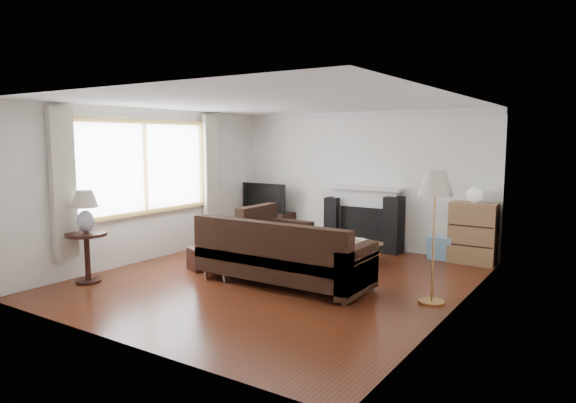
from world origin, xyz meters
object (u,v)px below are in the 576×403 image
Objects in this scene: coffee_table at (348,251)px; side_table at (87,257)px; sectional_sofa at (283,254)px; floor_lamp at (434,238)px; tv_stand at (267,225)px; bookshelf at (473,233)px.

side_table is at bearing -112.65° from coffee_table.
sectional_sofa is 2.06m from floor_lamp.
side_table reaches higher than coffee_table.
sectional_sofa is (2.13, -2.61, 0.16)m from tv_stand.
sectional_sofa is 2.76m from side_table.
coffee_table is 3.95m from side_table.
tv_stand is at bearing -179.25° from bookshelf.
tv_stand is 1.07× the size of coffee_table.
tv_stand is 1.53× the size of side_table.
side_table is (-4.35, -1.73, -0.46)m from floor_lamp.
floor_lamp is at bearing 21.72° from side_table.
floor_lamp reaches higher than side_table.
coffee_table is 0.62× the size of floor_lamp.
bookshelf reaches higher than coffee_table.
coffee_table is at bearing 49.38° from side_table.
coffee_table is at bearing 81.96° from sectional_sofa.
bookshelf is 5.91m from side_table.
side_table is at bearing -148.59° from sectional_sofa.
side_table reaches higher than tv_stand.
sectional_sofa is at bearing 31.41° from side_table.
floor_lamp reaches higher than sectional_sofa.
sectional_sofa is 3.76× the size of side_table.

